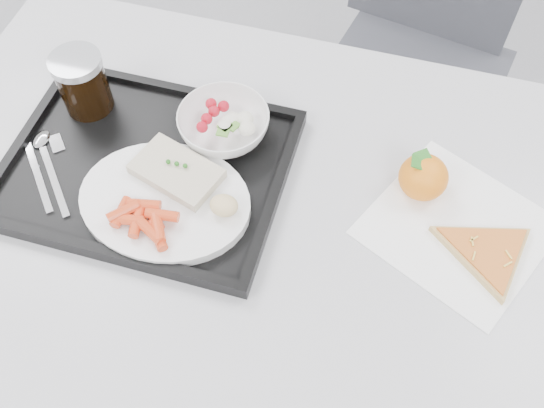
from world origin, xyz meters
The scene contains 14 objects.
table centered at (0.00, 0.30, 0.68)m, with size 1.20×0.80×0.75m.
chair centered at (0.20, 1.02, 0.54)m, with size 0.49×0.49×0.93m.
tray centered at (-0.20, 0.32, 0.76)m, with size 0.45×0.35×0.03m.
dinner_plate centered at (-0.14, 0.26, 0.77)m, with size 0.27×0.27×0.02m.
fish_fillet centered at (-0.14, 0.30, 0.79)m, with size 0.15×0.12×0.03m.
bread_roll centered at (-0.04, 0.26, 0.80)m, with size 0.05×0.05×0.03m.
salad_bowl centered at (-0.10, 0.42, 0.79)m, with size 0.15×0.15×0.05m.
cola_glass centered at (-0.34, 0.42, 0.82)m, with size 0.09×0.09×0.11m.
cutlery centered at (-0.36, 0.28, 0.77)m, with size 0.14×0.15×0.01m.
napkin centered at (0.30, 0.35, 0.75)m, with size 0.33×0.32×0.00m.
tangerine centered at (0.24, 0.40, 0.79)m, with size 0.10×0.10×0.07m.
pizza_slice centered at (0.35, 0.31, 0.76)m, with size 0.22×0.22×0.02m.
carrot_pile centered at (-0.15, 0.21, 0.80)m, with size 0.11×0.08×0.02m.
salad_contents centered at (-0.09, 0.42, 0.80)m, with size 0.10×0.08×0.02m.
Camera 1 is at (0.16, -0.19, 1.56)m, focal length 40.00 mm.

